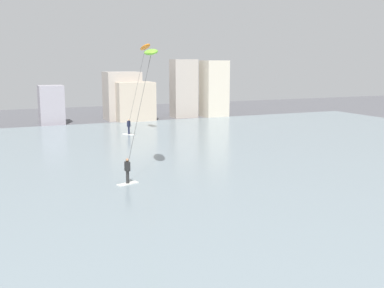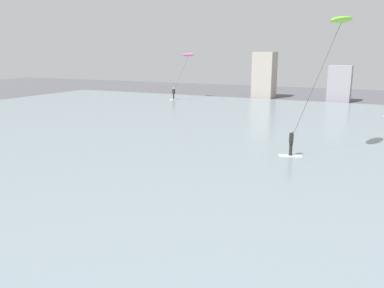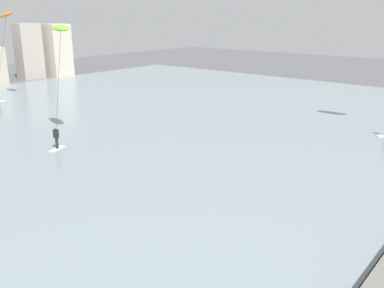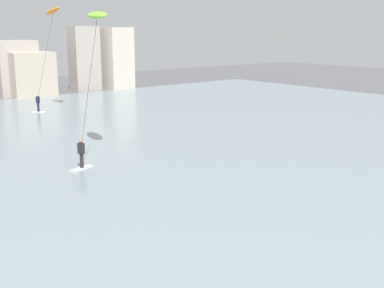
% 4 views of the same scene
% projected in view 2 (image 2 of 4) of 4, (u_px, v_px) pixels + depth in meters
% --- Properties ---
extents(water_bay, '(84.00, 52.00, 0.10)m').
position_uv_depth(water_bay, '(296.00, 143.00, 28.32)').
color(water_bay, gray).
rests_on(water_bay, ground).
extents(kitesurfer_pink, '(2.95, 5.07, 6.35)m').
position_uv_depth(kitesurfer_pink, '(187.00, 59.00, 55.18)').
color(kitesurfer_pink, silver).
rests_on(kitesurfer_pink, water_bay).
extents(kitesurfer_lime, '(3.73, 3.52, 8.54)m').
position_uv_depth(kitesurfer_lime, '(335.00, 36.00, 23.31)').
color(kitesurfer_lime, silver).
rests_on(kitesurfer_lime, water_bay).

